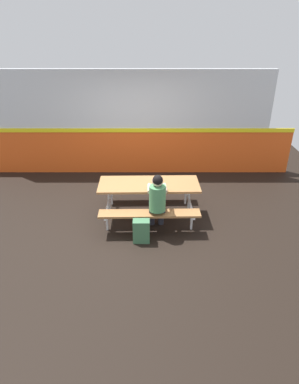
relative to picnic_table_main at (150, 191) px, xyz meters
The scene contains 5 objects.
ground_plane 0.69m from the picnic_table_main, behind, with size 10.00×10.00×0.02m, color black.
accent_backdrop 2.40m from the picnic_table_main, 99.00° to the left, with size 8.00×0.14×2.60m.
picnic_table_main is the anchor object (origin of this frame).
student_nearer 0.59m from the picnic_table_main, 74.62° to the right, with size 0.37×0.53×1.21m.
backpack_dark 0.96m from the picnic_table_main, 98.71° to the right, with size 0.30×0.22×0.44m.
Camera 1 is at (0.37, -5.84, 3.56)m, focal length 30.93 mm.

